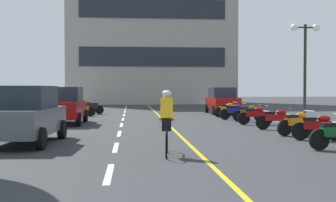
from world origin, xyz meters
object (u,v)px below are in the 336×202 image
(motorcycle_5, at_px, (297,123))
(motorcycle_9, at_px, (235,111))
(parked_car_mid, at_px, (65,105))
(motorcycle_8, at_px, (249,113))
(parked_car_near, at_px, (25,115))
(motorcycle_12, at_px, (91,107))
(motorcycle_7, at_px, (255,115))
(motorcycle_11, at_px, (82,109))
(street_lamp_mid, at_px, (305,49))
(motorcycle_4, at_px, (318,126))
(motorcycle_6, at_px, (277,119))
(cyclist_rider, at_px, (167,121))
(parked_car_far, at_px, (222,101))
(motorcycle_10, at_px, (227,109))

(motorcycle_5, xyz_separation_m, motorcycle_9, (-0.34, 8.38, 0.00))
(parked_car_mid, relative_size, motorcycle_8, 2.51)
(parked_car_near, height_order, motorcycle_12, parked_car_near)
(motorcycle_7, xyz_separation_m, motorcycle_11, (-9.04, 7.29, 0.00))
(street_lamp_mid, distance_m, motorcycle_4, 7.92)
(parked_car_mid, height_order, motorcycle_8, parked_car_mid)
(motorcycle_6, bearing_deg, street_lamp_mid, 51.21)
(parked_car_near, xyz_separation_m, cyclist_rider, (4.24, -2.71, -0.03))
(motorcycle_12, relative_size, cyclist_rider, 0.96)
(parked_car_near, bearing_deg, motorcycle_11, 89.01)
(motorcycle_12, bearing_deg, parked_car_near, -92.21)
(parked_car_mid, xyz_separation_m, motorcycle_6, (9.34, -3.91, -0.44))
(parked_car_far, relative_size, cyclist_rider, 2.38)
(motorcycle_5, height_order, motorcycle_10, same)
(parked_car_near, distance_m, motorcycle_4, 9.53)
(parked_car_near, xyz_separation_m, motorcycle_12, (0.61, 15.91, -0.44))
(cyclist_rider, bearing_deg, motorcycle_10, 71.75)
(parked_car_mid, xyz_separation_m, motorcycle_8, (9.42, 0.64, -0.44))
(street_lamp_mid, xyz_separation_m, parked_car_mid, (-11.80, 0.85, -2.75))
(motorcycle_7, xyz_separation_m, motorcycle_8, (0.21, 1.85, 0.00))
(motorcycle_11, relative_size, motorcycle_12, 1.00)
(street_lamp_mid, height_order, parked_car_far, street_lamp_mid)
(cyclist_rider, bearing_deg, parked_car_near, 147.40)
(street_lamp_mid, height_order, parked_car_near, street_lamp_mid)
(cyclist_rider, bearing_deg, motorcycle_11, 103.60)
(street_lamp_mid, distance_m, motorcycle_5, 6.56)
(motorcycle_7, relative_size, motorcycle_10, 1.01)
(parked_car_far, xyz_separation_m, motorcycle_6, (-0.23, -12.13, -0.44))
(motorcycle_9, relative_size, motorcycle_12, 1.00)
(motorcycle_7, distance_m, motorcycle_12, 12.77)
(motorcycle_11, height_order, motorcycle_12, same)
(motorcycle_10, bearing_deg, cyclist_rider, -108.25)
(motorcycle_6, height_order, motorcycle_9, same)
(motorcycle_8, distance_m, motorcycle_12, 11.63)
(street_lamp_mid, bearing_deg, motorcycle_9, 130.73)
(parked_car_far, distance_m, motorcycle_7, 9.46)
(motorcycle_6, xyz_separation_m, motorcycle_12, (-8.79, 12.07, 0.00))
(motorcycle_7, distance_m, motorcycle_9, 3.56)
(motorcycle_5, bearing_deg, parked_car_mid, 147.23)
(motorcycle_4, height_order, motorcycle_8, same)
(motorcycle_11, bearing_deg, motorcycle_10, -9.28)
(motorcycle_4, distance_m, motorcycle_6, 3.80)
(motorcycle_11, xyz_separation_m, cyclist_rider, (4.00, -16.52, 0.41))
(motorcycle_5, height_order, motorcycle_12, same)
(street_lamp_mid, height_order, parked_car_mid, street_lamp_mid)
(motorcycle_9, xyz_separation_m, cyclist_rider, (-4.89, -12.79, 0.41))
(motorcycle_9, bearing_deg, street_lamp_mid, -49.27)
(parked_car_far, xyz_separation_m, motorcycle_8, (-0.16, -7.58, -0.44))
(motorcycle_9, xyz_separation_m, motorcycle_10, (0.08, 2.26, 0.00))
(parked_car_far, height_order, motorcycle_12, parked_car_far)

